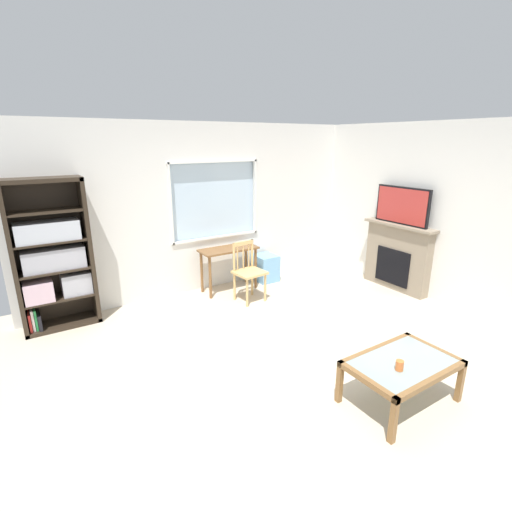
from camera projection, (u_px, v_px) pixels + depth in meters
The scene contains 11 objects.
ground at pixel (301, 357), 4.30m from camera, with size 6.43×6.09×0.02m, color beige.
wall_back_with_window at pixel (200, 210), 5.96m from camera, with size 5.43×0.15×2.61m.
wall_right at pixel (457, 217), 5.35m from camera, with size 0.12×5.29×2.61m, color silver.
bookshelf at pixel (52, 259), 4.76m from camera, with size 0.90×0.38×1.92m.
desk_under_window at pixel (229, 256), 6.05m from camera, with size 0.92×0.40×0.71m.
wooden_chair at pixel (248, 271), 5.69m from camera, with size 0.46×0.44×0.90m.
plastic_drawer_unit at pixel (265, 268), 6.57m from camera, with size 0.35×0.40×0.45m, color #72ADDB.
fireplace at pixel (397, 256), 6.13m from camera, with size 0.26×1.22×1.08m.
tv at pixel (402, 206), 5.88m from camera, with size 0.06×0.93×0.58m.
coffee_table at pixel (402, 367), 3.46m from camera, with size 1.00×0.65×0.43m.
sippy_cup at pixel (400, 365), 3.30m from camera, with size 0.07×0.07×0.09m, color orange.
Camera 1 is at (-2.47, -2.91, 2.35)m, focal length 26.63 mm.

